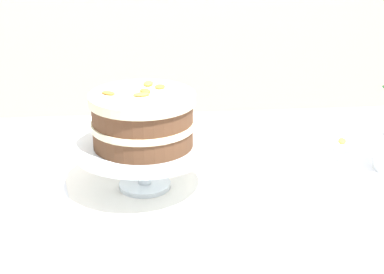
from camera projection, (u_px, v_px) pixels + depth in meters
dining_table at (224, 234)px, 1.28m from camera, size 1.40×1.00×0.74m
linen_napkin at (145, 188)px, 1.27m from camera, size 0.37×0.37×0.00m
cake_stand at (144, 152)px, 1.24m from camera, size 0.29×0.29×0.10m
layer_cake at (143, 119)px, 1.22m from camera, size 0.22×0.22×0.12m
loose_petal_0 at (194, 149)px, 1.47m from camera, size 0.04×0.05×0.00m
loose_petal_1 at (342, 141)px, 1.52m from camera, size 0.03×0.04×0.01m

